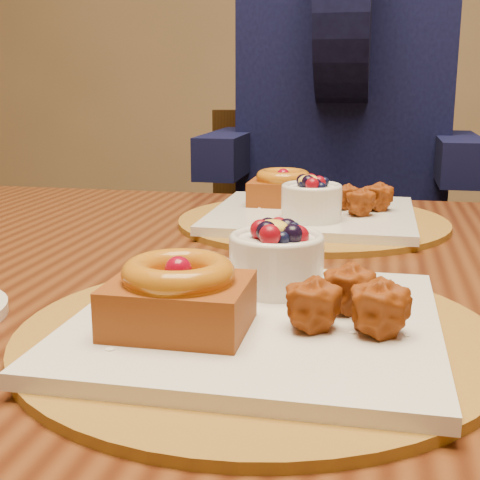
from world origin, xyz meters
name	(u,v)px	position (x,y,z in m)	size (l,w,h in m)	color
dining_table	(291,331)	(0.02, 0.00, 0.68)	(1.60, 0.90, 0.76)	#39170A
place_setting_near	(255,310)	(0.02, -0.22, 0.78)	(0.38, 0.38, 0.08)	brown
place_setting_far	(311,210)	(0.02, 0.21, 0.78)	(0.38, 0.38, 0.08)	brown
chair_far	(297,274)	(-0.07, 0.86, 0.49)	(0.49, 0.49, 0.88)	black
diner	(345,88)	(0.03, 0.77, 0.94)	(0.54, 0.51, 0.88)	black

